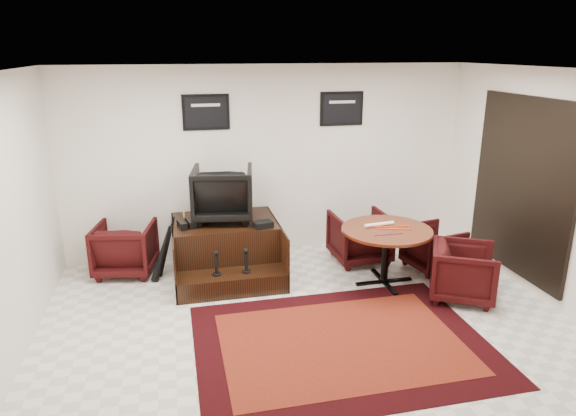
% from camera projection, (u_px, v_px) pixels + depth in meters
% --- Properties ---
extents(ground, '(6.00, 6.00, 0.00)m').
position_uv_depth(ground, '(313.00, 331.00, 5.71)').
color(ground, white).
rests_on(ground, ground).
extents(room_shell, '(6.02, 5.02, 2.81)m').
position_uv_depth(room_shell, '(350.00, 170.00, 5.38)').
color(room_shell, white).
rests_on(room_shell, ground).
extents(area_rug, '(3.08, 2.31, 0.01)m').
position_uv_depth(area_rug, '(341.00, 343.00, 5.46)').
color(area_rug, black).
rests_on(area_rug, ground).
extents(shine_podium, '(1.43, 1.47, 0.74)m').
position_uv_depth(shine_podium, '(226.00, 250.00, 7.11)').
color(shine_podium, black).
rests_on(shine_podium, ground).
extents(shine_chair, '(0.91, 0.87, 0.82)m').
position_uv_depth(shine_chair, '(223.00, 191.00, 7.00)').
color(shine_chair, black).
rests_on(shine_chair, shine_podium).
extents(shoes_pair, '(0.26, 0.29, 0.09)m').
position_uv_depth(shoes_pair, '(187.00, 224.00, 6.79)').
color(shoes_pair, black).
rests_on(shoes_pair, shine_podium).
extents(polish_kit, '(0.28, 0.22, 0.08)m').
position_uv_depth(polish_kit, '(263.00, 224.00, 6.79)').
color(polish_kit, black).
rests_on(polish_kit, shine_podium).
extents(umbrella_black, '(0.30, 0.11, 0.80)m').
position_uv_depth(umbrella_black, '(162.00, 253.00, 6.82)').
color(umbrella_black, black).
rests_on(umbrella_black, ground).
extents(umbrella_hooked, '(0.33, 0.12, 0.88)m').
position_uv_depth(umbrella_hooked, '(166.00, 246.00, 6.98)').
color(umbrella_hooked, black).
rests_on(umbrella_hooked, ground).
extents(armchair_side, '(0.89, 0.85, 0.79)m').
position_uv_depth(armchair_side, '(125.00, 246.00, 7.09)').
color(armchair_side, black).
rests_on(armchair_side, ground).
extents(meeting_table, '(1.17, 1.17, 0.77)m').
position_uv_depth(meeting_table, '(386.00, 235.00, 6.68)').
color(meeting_table, '#431709').
rests_on(meeting_table, ground).
extents(table_chair_back, '(0.80, 0.76, 0.80)m').
position_uv_depth(table_chair_back, '(360.00, 235.00, 7.50)').
color(table_chair_back, black).
rests_on(table_chair_back, ground).
extents(table_chair_window, '(0.75, 0.78, 0.69)m').
position_uv_depth(table_chair_window, '(434.00, 246.00, 7.23)').
color(table_chair_window, black).
rests_on(table_chair_window, ground).
extents(table_chair_corner, '(0.97, 0.99, 0.77)m').
position_uv_depth(table_chair_corner, '(463.00, 269.00, 6.36)').
color(table_chair_corner, black).
rests_on(table_chair_corner, ground).
extents(paper_roll, '(0.42, 0.10, 0.05)m').
position_uv_depth(paper_roll, '(379.00, 224.00, 6.75)').
color(paper_roll, white).
rests_on(paper_roll, meeting_table).
extents(table_clutter, '(0.57, 0.32, 0.01)m').
position_uv_depth(table_clutter, '(392.00, 229.00, 6.63)').
color(table_clutter, '#FA470D').
rests_on(table_clutter, meeting_table).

